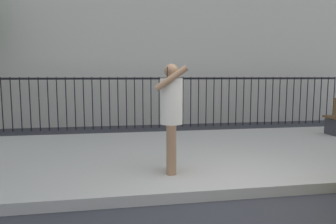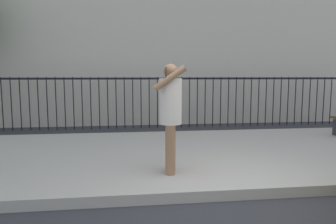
# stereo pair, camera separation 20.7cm
# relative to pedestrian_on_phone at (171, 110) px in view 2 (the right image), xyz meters

# --- Properties ---
(ground_plane) EXTENTS (60.00, 60.00, 0.00)m
(ground_plane) POSITION_rel_pedestrian_on_phone_xyz_m (0.65, -0.87, -1.11)
(ground_plane) COLOR #333338
(sidewalk) EXTENTS (28.00, 4.40, 0.15)m
(sidewalk) POSITION_rel_pedestrian_on_phone_xyz_m (0.65, 1.33, -1.04)
(sidewalk) COLOR #B2ADA3
(sidewalk) RESTS_ON ground
(iron_fence) EXTENTS (12.03, 0.04, 1.60)m
(iron_fence) POSITION_rel_pedestrian_on_phone_xyz_m (0.65, 5.03, -0.09)
(iron_fence) COLOR black
(iron_fence) RESTS_ON ground
(pedestrian_on_phone) EXTENTS (0.49, 0.69, 1.66)m
(pedestrian_on_phone) POSITION_rel_pedestrian_on_phone_xyz_m (0.00, 0.00, 0.00)
(pedestrian_on_phone) COLOR #936B4C
(pedestrian_on_phone) RESTS_ON sidewalk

